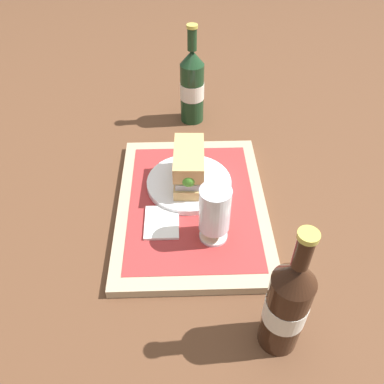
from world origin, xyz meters
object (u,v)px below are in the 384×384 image
at_px(beer_glass, 215,212).
at_px(beer_bottle, 287,305).
at_px(sandwich, 189,167).
at_px(plate, 189,183).
at_px(second_bottle, 192,86).

xyz_separation_m(beer_glass, beer_bottle, (0.20, 0.09, 0.01)).
bearing_deg(beer_bottle, beer_glass, -155.84).
distance_m(sandwich, beer_glass, 0.15).
xyz_separation_m(plate, beer_bottle, (0.36, 0.14, 0.08)).
height_order(plate, beer_glass, beer_glass).
bearing_deg(beer_glass, second_bottle, -176.48).
height_order(sandwich, beer_glass, beer_glass).
bearing_deg(beer_glass, beer_bottle, 24.16).
bearing_deg(beer_bottle, plate, -159.08).
bearing_deg(beer_bottle, second_bottle, -169.71).
distance_m(sandwich, second_bottle, 0.31).
bearing_deg(plate, sandwich, -2.25).
bearing_deg(beer_glass, sandwich, -163.28).
height_order(beer_glass, beer_bottle, beer_bottle).
xyz_separation_m(sandwich, beer_glass, (0.15, 0.04, 0.01)).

